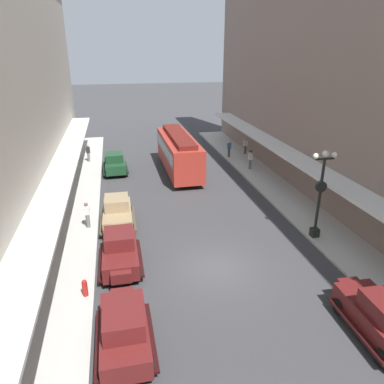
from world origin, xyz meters
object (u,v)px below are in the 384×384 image
lamp_post_with_clock (320,191)px  pedestrian_2 (87,215)px  parked_car_1 (124,328)px  fire_hydrant (85,288)px  streetcar (179,151)px  pedestrian_1 (229,149)px  parked_car_2 (120,250)px  pedestrian_3 (88,153)px  pedestrian_0 (245,146)px  parked_car_4 (381,315)px  parked_car_3 (117,212)px  parked_car_0 (115,162)px  pedestrian_4 (250,160)px

lamp_post_with_clock → pedestrian_2: lamp_post_with_clock is taller
parked_car_1 → pedestrian_2: size_ratio=2.60×
parked_car_1 → fire_hydrant: (-1.61, 3.33, -0.38)m
streetcar → pedestrian_1: streetcar is taller
streetcar → parked_car_2: bearing=-111.3°
pedestrian_2 → pedestrian_3: bearing=92.6°
pedestrian_0 → pedestrian_1: bearing=-161.3°
pedestrian_3 → lamp_post_with_clock: bearing=-53.1°
pedestrian_3 → parked_car_4: bearing=-64.8°
pedestrian_0 → pedestrian_2: (-14.97, -13.58, 0.00)m
pedestrian_2 → streetcar: bearing=52.8°
parked_car_2 → parked_car_3: (-0.03, 4.61, 0.00)m
parked_car_2 → parked_car_4: same height
streetcar → lamp_post_with_clock: lamp_post_with_clock is taller
parked_car_0 → parked_car_3: same height
parked_car_4 → fire_hydrant: bearing=157.4°
pedestrian_1 → fire_hydrant: bearing=-123.0°
streetcar → fire_hydrant: (-7.15, -16.48, -1.34)m
parked_car_1 → parked_car_4: size_ratio=0.99×
parked_car_4 → pedestrian_0: parked_car_4 is taller
parked_car_3 → pedestrian_1: parked_car_3 is taller
streetcar → pedestrian_2: (-7.36, -9.69, -0.91)m
streetcar → pedestrian_3: 9.22m
streetcar → fire_hydrant: streetcar is taller
parked_car_0 → parked_car_2: (0.04, -15.20, 0.00)m
parked_car_0 → parked_car_1: (0.04, -20.82, 0.00)m
fire_hydrant → lamp_post_with_clock: bearing=12.7°
parked_car_1 → parked_car_3: 10.23m
parked_car_0 → parked_car_4: 24.16m
pedestrian_2 → parked_car_4: bearing=-45.1°
pedestrian_0 → pedestrian_4: size_ratio=0.98×
streetcar → pedestrian_0: 8.60m
parked_car_1 → pedestrian_1: bearing=64.1°
fire_hydrant → pedestrian_0: size_ratio=0.50×
parked_car_0 → pedestrian_0: parked_car_0 is taller
parked_car_3 → pedestrian_1: size_ratio=2.61×
parked_car_2 → parked_car_3: same height
parked_car_1 → parked_car_2: bearing=89.9°
parked_car_0 → parked_car_2: size_ratio=1.01×
lamp_post_with_clock → parked_car_4: bearing=-101.5°
parked_car_3 → parked_car_4: bearing=-50.2°
parked_car_1 → pedestrian_1: (11.19, 23.05, 0.05)m
pedestrian_2 → lamp_post_with_clock: bearing=-16.8°
lamp_post_with_clock → fire_hydrant: size_ratio=6.29×
parked_car_3 → pedestrian_3: size_ratio=2.61×
lamp_post_with_clock → pedestrian_2: size_ratio=3.15×
pedestrian_1 → pedestrian_4: pedestrian_4 is taller
parked_car_2 → pedestrian_0: 22.36m
parked_car_1 → pedestrian_3: size_ratio=2.60×
pedestrian_4 → parked_car_4: bearing=-96.4°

